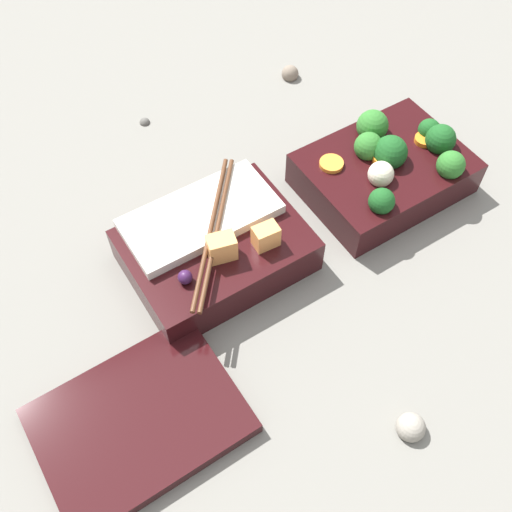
# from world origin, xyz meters

# --- Properties ---
(ground_plane) EXTENTS (3.00, 3.00, 0.00)m
(ground_plane) POSITION_xyz_m (0.00, 0.00, 0.00)
(ground_plane) COLOR slate
(bento_tray_vegetable) EXTENTS (0.19, 0.14, 0.08)m
(bento_tray_vegetable) POSITION_xyz_m (-0.13, -0.00, 0.03)
(bento_tray_vegetable) COLOR black
(bento_tray_vegetable) RESTS_ON ground_plane
(bento_tray_rice) EXTENTS (0.19, 0.16, 0.08)m
(bento_tray_rice) POSITION_xyz_m (0.11, -0.01, 0.03)
(bento_tray_rice) COLOR black
(bento_tray_rice) RESTS_ON ground_plane
(bento_lid) EXTENTS (0.19, 0.14, 0.02)m
(bento_lid) POSITION_xyz_m (0.26, 0.11, 0.01)
(bento_lid) COLOR black
(bento_lid) RESTS_ON ground_plane
(pebble_0) EXTENTS (0.02, 0.02, 0.02)m
(pebble_0) POSITION_xyz_m (-0.15, -0.24, 0.01)
(pebble_0) COLOR #7A6B5B
(pebble_0) RESTS_ON ground_plane
(pebble_1) EXTENTS (0.01, 0.01, 0.01)m
(pebble_1) POSITION_xyz_m (0.07, -0.26, 0.00)
(pebble_1) COLOR #595651
(pebble_1) RESTS_ON ground_plane
(pebble_2) EXTENTS (0.03, 0.03, 0.03)m
(pebble_2) POSITION_xyz_m (0.05, 0.26, 0.01)
(pebble_2) COLOR gray
(pebble_2) RESTS_ON ground_plane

